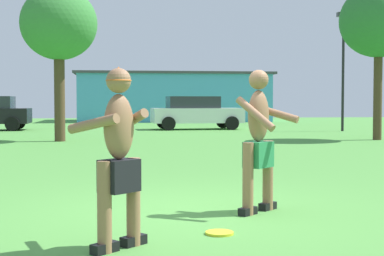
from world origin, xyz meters
name	(u,v)px	position (x,y,z in m)	size (l,w,h in m)	color
ground_plane	(192,212)	(0.00, 0.00, 0.00)	(80.00, 80.00, 0.00)	#4C8E3D
player_with_cap	(118,151)	(-0.88, -1.69, 0.90)	(0.75, 0.78, 1.66)	black
player_in_green	(259,138)	(0.80, -0.14, 0.91)	(0.80, 0.73, 1.72)	black
frisbee	(219,233)	(0.13, -1.23, 0.01)	(0.29, 0.29, 0.03)	yellow
car_white_near_post	(196,112)	(2.78, 20.67, 0.82)	(4.40, 2.23, 1.58)	white
lamp_post	(343,58)	(9.15, 18.22, 3.30)	(0.60, 0.24, 5.33)	black
outbuilding_behind_lot	(172,97)	(2.77, 33.10, 1.64)	(12.99, 7.06, 3.26)	#4C9ED1
tree_left_field	(379,22)	(8.07, 12.32, 4.10)	(2.70, 2.70, 5.40)	#4C3823
tree_right_field	(59,25)	(-2.85, 12.96, 3.88)	(2.55, 2.55, 5.16)	#4C3823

